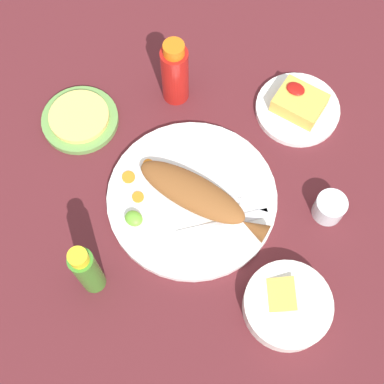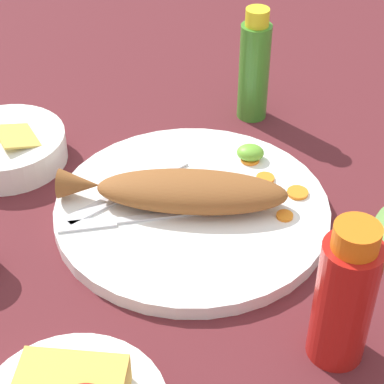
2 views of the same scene
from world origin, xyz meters
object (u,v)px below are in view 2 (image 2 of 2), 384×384
at_px(main_plate, 192,210).
at_px(fork_near, 124,220).
at_px(hot_sauce_bottle_red, 344,297).
at_px(hot_sauce_bottle_green, 254,68).
at_px(guacamole_bowl, 7,146).
at_px(fork_far, 121,195).
at_px(fried_fish, 182,191).

distance_m(main_plate, fork_near, 0.09).
distance_m(main_plate, hot_sauce_bottle_red, 0.26).
xyz_separation_m(main_plate, fork_near, (-0.08, -0.04, 0.01)).
bearing_deg(hot_sauce_bottle_green, guacamole_bowl, -155.60).
distance_m(hot_sauce_bottle_red, guacamole_bowl, 0.52).
bearing_deg(hot_sauce_bottle_green, fork_far, -123.70).
bearing_deg(fork_near, hot_sauce_bottle_red, 131.47).
relative_size(main_plate, hot_sauce_bottle_green, 2.00).
bearing_deg(main_plate, guacamole_bowl, 160.75).
bearing_deg(main_plate, fork_far, 175.19).
xyz_separation_m(fried_fish, hot_sauce_bottle_green, (0.08, 0.24, 0.04)).
bearing_deg(fork_far, fork_near, 58.27).
bearing_deg(hot_sauce_bottle_red, guacamole_bowl, 146.25).
relative_size(fried_fish, fork_far, 1.99).
relative_size(fork_far, hot_sauce_bottle_red, 0.85).
relative_size(fork_far, guacamole_bowl, 0.88).
bearing_deg(fried_fish, hot_sauce_bottle_green, 70.32).
distance_m(main_plate, fork_far, 0.09).
height_order(main_plate, fork_far, fork_far).
bearing_deg(fork_near, fried_fish, -165.11).
bearing_deg(main_plate, fried_fish, -178.34).
distance_m(fork_far, hot_sauce_bottle_green, 0.29).
xyz_separation_m(fork_far, hot_sauce_bottle_green, (0.16, 0.23, 0.06)).
xyz_separation_m(fried_fish, guacamole_bowl, (-0.25, 0.09, -0.02)).
bearing_deg(main_plate, hot_sauce_bottle_green, 74.71).
bearing_deg(fork_far, main_plate, 129.09).
bearing_deg(hot_sauce_bottle_green, main_plate, -105.29).
xyz_separation_m(fried_fish, hot_sauce_bottle_red, (0.18, -0.19, 0.04)).
height_order(main_plate, guacamole_bowl, guacamole_bowl).
relative_size(fried_fish, fork_near, 1.56).
bearing_deg(guacamole_bowl, fork_near, -35.30).
distance_m(hot_sauce_bottle_red, hot_sauce_bottle_green, 0.45).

